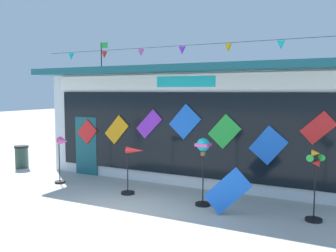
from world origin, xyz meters
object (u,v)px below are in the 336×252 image
(wind_spinner_left, at_px, (132,165))
(display_kite_on_ground, at_px, (228,191))
(trash_bin, at_px, (22,157))
(wind_spinner_far_left, at_px, (63,150))
(wind_spinner_center_left, at_px, (203,155))
(kite_shop_building, at_px, (215,121))
(wind_spinner_center_right, at_px, (315,179))

(wind_spinner_left, height_order, display_kite_on_ground, wind_spinner_left)
(trash_bin, bearing_deg, wind_spinner_far_left, -19.44)
(wind_spinner_center_left, distance_m, trash_bin, 7.96)
(wind_spinner_left, relative_size, trash_bin, 1.59)
(trash_bin, bearing_deg, kite_shop_building, 22.39)
(wind_spinner_center_left, xyz_separation_m, display_kite_on_ground, (0.79, -0.42, -0.72))
(wind_spinner_center_right, distance_m, display_kite_on_ground, 1.94)
(kite_shop_building, bearing_deg, wind_spinner_center_right, -45.45)
(wind_spinner_center_left, height_order, wind_spinner_center_right, wind_spinner_center_left)
(display_kite_on_ground, bearing_deg, wind_spinner_center_right, 14.01)
(trash_bin, bearing_deg, display_kite_on_ground, -10.36)
(wind_spinner_center_right, xyz_separation_m, trash_bin, (-10.46, 1.11, -0.52))
(wind_spinner_center_left, distance_m, display_kite_on_ground, 1.15)
(wind_spinner_center_left, relative_size, display_kite_on_ground, 1.65)
(trash_bin, bearing_deg, wind_spinner_left, -11.43)
(kite_shop_building, height_order, wind_spinner_center_right, kite_shop_building)
(kite_shop_building, distance_m, wind_spinner_far_left, 5.30)
(kite_shop_building, xyz_separation_m, wind_spinner_center_left, (1.16, -3.90, -0.55))
(kite_shop_building, height_order, wind_spinner_center_left, kite_shop_building)
(kite_shop_building, xyz_separation_m, display_kite_on_ground, (1.95, -4.32, -1.28))
(kite_shop_building, xyz_separation_m, wind_spinner_center_right, (3.80, -3.86, -0.89))
(wind_spinner_left, relative_size, display_kite_on_ground, 1.29)
(wind_spinner_left, distance_m, display_kite_on_ground, 2.96)
(kite_shop_building, xyz_separation_m, wind_spinner_far_left, (-3.58, -3.83, -0.79))
(wind_spinner_far_left, distance_m, display_kite_on_ground, 5.58)
(kite_shop_building, relative_size, display_kite_on_ground, 10.44)
(wind_spinner_far_left, height_order, wind_spinner_left, wind_spinner_far_left)
(wind_spinner_left, xyz_separation_m, wind_spinner_center_left, (2.13, -0.01, 0.44))
(wind_spinner_far_left, relative_size, display_kite_on_ground, 1.41)
(wind_spinner_left, height_order, wind_spinner_center_right, wind_spinner_center_right)
(wind_spinner_far_left, height_order, wind_spinner_center_right, wind_spinner_center_right)
(wind_spinner_center_left, distance_m, wind_spinner_center_right, 2.66)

